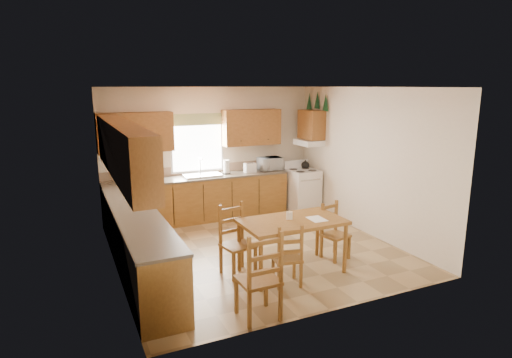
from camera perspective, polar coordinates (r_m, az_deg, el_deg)
name	(u,v)px	position (r m, az deg, el deg)	size (l,w,h in m)	color
floor	(255,249)	(7.37, -0.09, -9.33)	(4.50, 4.50, 0.00)	tan
ceiling	(255,87)	(6.85, -0.09, 12.16)	(4.50, 4.50, 0.00)	#925833
wall_left	(111,184)	(6.41, -18.72, -0.70)	(4.50, 4.50, 0.00)	beige
wall_right	(366,161)	(8.17, 14.43, 2.28)	(4.50, 4.50, 0.00)	beige
wall_back	(211,152)	(9.05, -6.04, 3.56)	(4.50, 4.50, 0.00)	beige
wall_front	(335,206)	(5.08, 10.55, -3.55)	(4.50, 4.50, 0.00)	beige
lower_cab_back	(199,199)	(8.84, -7.58, -2.71)	(3.75, 0.60, 0.88)	brown
lower_cab_left	(139,245)	(6.56, -15.39, -8.50)	(0.60, 3.60, 0.88)	brown
counter_back	(199,178)	(8.74, -7.67, 0.20)	(3.75, 0.63, 0.04)	brown
counter_left	(137,215)	(6.41, -15.62, -4.65)	(0.63, 3.60, 0.04)	brown
backsplash	(194,170)	(8.99, -8.24, 1.24)	(3.75, 0.01, 0.18)	#967A62
upper_cab_back_left	(135,132)	(8.46, -15.78, 6.00)	(1.41, 0.33, 0.75)	brown
upper_cab_back_right	(251,127)	(9.14, -0.62, 6.91)	(1.25, 0.33, 0.75)	brown
upper_cab_left	(123,150)	(6.19, -17.37, 3.71)	(0.33, 3.60, 0.75)	brown
upper_cab_stove	(311,125)	(9.33, 7.39, 7.20)	(0.33, 0.62, 0.62)	brown
range_hood	(309,142)	(9.34, 7.06, 4.87)	(0.44, 0.62, 0.12)	white
window_frame	(197,144)	(8.90, -7.84, 4.67)	(1.13, 0.02, 1.18)	white
window_pane	(197,144)	(8.90, -7.83, 4.67)	(1.05, 0.01, 1.10)	white
window_valance	(197,119)	(8.82, -7.88, 7.87)	(1.19, 0.01, 0.24)	#497434
sink_basin	(202,175)	(8.75, -7.21, 0.50)	(0.75, 0.45, 0.04)	silver
pine_decal_a	(326,102)	(9.10, 9.26, 10.04)	(0.22, 0.22, 0.36)	#164725
pine_decal_b	(317,100)	(9.37, 8.16, 10.38)	(0.22, 0.22, 0.36)	#164725
pine_decal_c	(309,101)	(9.64, 7.11, 10.23)	(0.22, 0.22, 0.36)	#164725
stove	(302,191)	(9.44, 6.20, -1.62)	(0.61, 0.63, 0.91)	white
coffeemaker	(121,175)	(8.37, -17.58, 0.56)	(0.21, 0.25, 0.35)	white
paper_towel	(226,167)	(8.92, -3.96, 1.61)	(0.12, 0.12, 0.29)	white
toaster	(250,168)	(9.06, -0.80, 1.50)	(0.24, 0.15, 0.19)	white
microwave	(270,164)	(9.29, 1.88, 2.04)	(0.47, 0.34, 0.28)	white
dining_table	(292,246)	(6.42, 4.80, -8.89)	(1.50, 0.86, 0.80)	brown
chair_near_left	(258,274)	(5.16, 0.28, -12.59)	(0.46, 0.44, 1.10)	brown
chair_near_right	(287,254)	(6.01, 4.14, -9.95)	(0.37, 0.36, 0.89)	brown
chair_far_left	(238,241)	(6.28, -2.43, -8.23)	(0.43, 0.41, 1.03)	brown
chair_far_right	(336,232)	(6.97, 10.58, -6.90)	(0.38, 0.36, 0.90)	brown
table_paper	(317,219)	(6.37, 8.10, -5.30)	(0.22, 0.30, 0.00)	white
table_card	(289,216)	(6.29, 4.48, -4.90)	(0.09, 0.02, 0.12)	white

